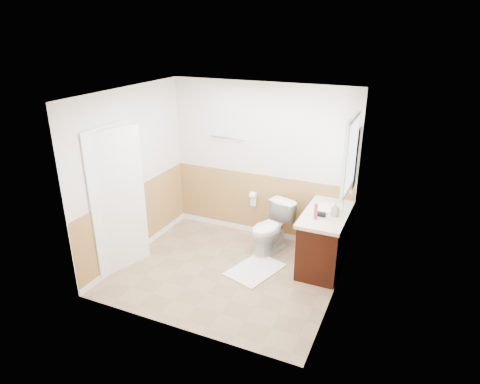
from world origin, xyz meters
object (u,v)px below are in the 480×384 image
at_px(bath_mat, 255,270).
at_px(vanity_cabinet, 325,241).
at_px(lotion_bottle, 316,211).
at_px(toilet, 271,228).
at_px(soap_dispenser, 335,209).

relative_size(bath_mat, vanity_cabinet, 0.73).
xyz_separation_m(bath_mat, lotion_bottle, (0.75, 0.26, 0.95)).
relative_size(toilet, lotion_bottle, 3.50).
xyz_separation_m(toilet, bath_mat, (0.00, -0.62, -0.37)).
xyz_separation_m(toilet, lotion_bottle, (0.75, -0.36, 0.58)).
bearing_deg(toilet, soap_dispenser, 8.05).
distance_m(toilet, vanity_cabinet, 0.86).
relative_size(lotion_bottle, soap_dispenser, 1.13).
bearing_deg(bath_mat, soap_dispenser, 25.39).
relative_size(bath_mat, soap_dispenser, 4.10).
bearing_deg(vanity_cabinet, toilet, 173.51).
height_order(bath_mat, soap_dispenser, soap_dispenser).
height_order(lotion_bottle, soap_dispenser, lotion_bottle).
height_order(bath_mat, lotion_bottle, lotion_bottle).
distance_m(toilet, bath_mat, 0.73).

